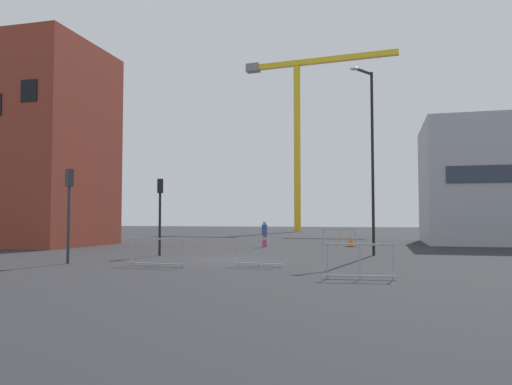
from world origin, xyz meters
TOP-DOWN VIEW (x-y plane):
  - ground at (0.00, 0.00)m, footprint 160.00×160.00m
  - brick_building at (-15.90, 7.36)m, footprint 8.13×7.99m
  - construction_crane at (-3.63, 43.43)m, footprint 20.40×2.92m
  - streetlamp_tall at (6.01, 3.93)m, footprint 1.07×1.41m
  - traffic_light_corner at (-4.07, 1.33)m, footprint 0.36×0.38m
  - traffic_light_crosswalk at (-5.84, -3.43)m, footprint 0.39×0.34m
  - pedestrian_walking at (-0.69, 9.41)m, footprint 0.34×0.34m
  - safety_barrier_left_run at (5.83, -5.81)m, footprint 2.12×0.27m
  - safety_barrier_rear at (3.68, 13.12)m, footprint 2.41×0.15m
  - safety_barrier_front at (1.95, -2.68)m, footprint 1.81×0.20m
  - safety_barrier_right_run at (-1.81, -3.69)m, footprint 2.43×0.29m
  - traffic_cone_striped at (4.58, 11.18)m, footprint 0.68×0.68m

SIDE VIEW (x-z plane):
  - ground at x=0.00m, z-range 0.00..0.00m
  - traffic_cone_striped at x=4.58m, z-range -0.02..0.66m
  - safety_barrier_front at x=1.95m, z-range 0.02..1.10m
  - safety_barrier_left_run at x=5.83m, z-range 0.02..1.10m
  - safety_barrier_rear at x=3.68m, z-range 0.02..1.10m
  - safety_barrier_right_run at x=-1.81m, z-range 0.02..1.10m
  - pedestrian_walking at x=-0.69m, z-range 0.13..1.76m
  - traffic_light_corner at x=-4.07m, z-range 0.66..4.42m
  - traffic_light_crosswalk at x=-5.84m, z-range 0.67..4.50m
  - streetlamp_tall at x=6.01m, z-range 0.66..9.81m
  - brick_building at x=-15.90m, z-range 0.00..13.37m
  - construction_crane at x=-3.63m, z-range 4.13..27.34m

